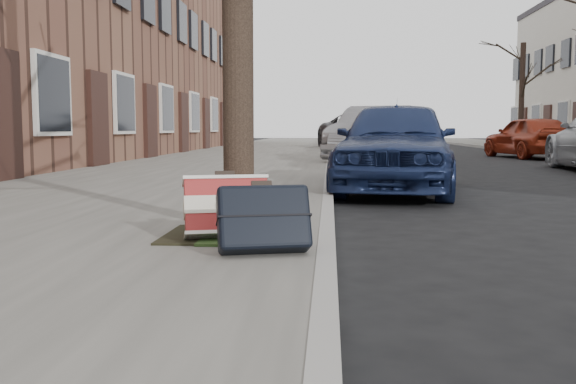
# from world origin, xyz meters

# --- Properties ---
(ground) EXTENTS (120.00, 120.00, 0.00)m
(ground) POSITION_xyz_m (0.00, 0.00, 0.00)
(ground) COLOR black
(ground) RESTS_ON ground
(near_sidewalk) EXTENTS (5.00, 70.00, 0.12)m
(near_sidewalk) POSITION_xyz_m (-3.70, 15.00, 0.06)
(near_sidewalk) COLOR gray
(near_sidewalk) RESTS_ON ground
(house_near) EXTENTS (6.80, 40.00, 7.00)m
(house_near) POSITION_xyz_m (-9.60, 16.00, 3.50)
(house_near) COLOR brown
(house_near) RESTS_ON ground
(dirt_patch) EXTENTS (0.85, 0.85, 0.02)m
(dirt_patch) POSITION_xyz_m (-2.00, 1.20, 0.13)
(dirt_patch) COLOR black
(dirt_patch) RESTS_ON near_sidewalk
(suitcase_red) EXTENTS (0.64, 0.46, 0.45)m
(suitcase_red) POSITION_xyz_m (-1.96, 1.05, 0.34)
(suitcase_red) COLOR maroon
(suitcase_red) RESTS_ON near_sidewalk
(suitcase_navy) EXTENTS (0.64, 0.47, 0.45)m
(suitcase_navy) POSITION_xyz_m (-1.64, 0.55, 0.34)
(suitcase_navy) COLOR black
(suitcase_navy) RESTS_ON near_sidewalk
(car_near_front) EXTENTS (2.17, 4.10, 1.33)m
(car_near_front) POSITION_xyz_m (-0.29, 5.78, 0.66)
(car_near_front) COLOR #172348
(car_near_front) RESTS_ON ground
(car_near_mid) EXTENTS (2.92, 4.79, 1.49)m
(car_near_mid) POSITION_xyz_m (-0.00, 13.28, 0.75)
(car_near_mid) COLOR #93959A
(car_near_mid) RESTS_ON ground
(car_near_back) EXTENTS (3.74, 5.93, 1.53)m
(car_near_back) POSITION_xyz_m (-0.01, 23.07, 0.76)
(car_near_back) COLOR #3C3D42
(car_near_back) RESTS_ON ground
(car_far_back) EXTENTS (2.17, 4.03, 1.30)m
(car_far_back) POSITION_xyz_m (4.87, 16.80, 0.65)
(car_far_back) COLOR maroon
(car_far_back) RESTS_ON ground
(tree_far_c) EXTENTS (0.24, 0.24, 4.53)m
(tree_far_c) POSITION_xyz_m (7.20, 25.74, 2.39)
(tree_far_c) COLOR black
(tree_far_c) RESTS_ON far_sidewalk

